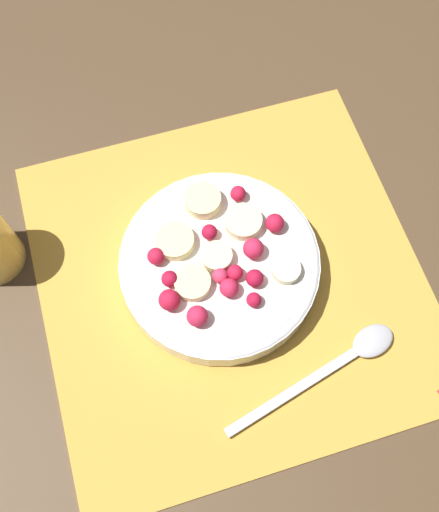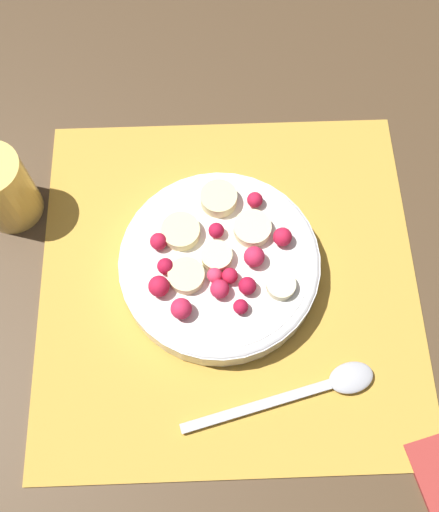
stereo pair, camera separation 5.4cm
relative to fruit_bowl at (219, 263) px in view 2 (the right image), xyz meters
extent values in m
plane|color=#4C3823|center=(-0.01, 0.01, -0.03)|extent=(3.00, 3.00, 0.00)
cube|color=gold|center=(-0.01, 0.01, -0.02)|extent=(0.38, 0.37, 0.01)
cylinder|color=white|center=(0.00, 0.00, -0.01)|extent=(0.19, 0.19, 0.03)
torus|color=white|center=(0.00, 0.00, 0.00)|extent=(0.19, 0.19, 0.01)
cylinder|color=white|center=(0.00, 0.00, 0.01)|extent=(0.17, 0.17, 0.00)
cylinder|color=beige|center=(0.00, 0.00, 0.02)|extent=(0.03, 0.03, 0.01)
cylinder|color=#F4EAB7|center=(-0.06, 0.03, 0.02)|extent=(0.04, 0.04, 0.01)
cylinder|color=beige|center=(0.04, -0.03, 0.02)|extent=(0.05, 0.05, 0.01)
cylinder|color=beige|center=(0.03, 0.02, 0.02)|extent=(0.05, 0.05, 0.01)
cylinder|color=beige|center=(-0.03, -0.03, 0.02)|extent=(0.05, 0.05, 0.01)
cylinder|color=beige|center=(0.00, -0.06, 0.02)|extent=(0.05, 0.05, 0.01)
sphere|color=#B21433|center=(0.00, -0.03, 0.02)|extent=(0.02, 0.02, 0.02)
sphere|color=#B21433|center=(0.05, 0.01, 0.02)|extent=(0.02, 0.02, 0.02)
sphere|color=#B21433|center=(-0.02, 0.03, 0.02)|extent=(0.02, 0.02, 0.02)
sphere|color=red|center=(0.06, -0.02, 0.02)|extent=(0.02, 0.02, 0.02)
sphere|color=#D12347|center=(0.00, 0.03, 0.02)|extent=(0.02, 0.02, 0.02)
sphere|color=#D12347|center=(0.04, 0.05, 0.02)|extent=(0.02, 0.02, 0.02)
sphere|color=#D12347|center=(-0.03, 0.00, 0.02)|extent=(0.02, 0.02, 0.02)
sphere|color=red|center=(-0.01, 0.02, 0.02)|extent=(0.02, 0.02, 0.02)
sphere|color=red|center=(-0.04, -0.06, 0.02)|extent=(0.02, 0.02, 0.02)
sphere|color=#DB3356|center=(0.01, 0.02, 0.02)|extent=(0.01, 0.01, 0.01)
sphere|color=#B21433|center=(-0.02, 0.05, 0.02)|extent=(0.01, 0.01, 0.01)
sphere|color=red|center=(0.06, 0.03, 0.02)|extent=(0.02, 0.02, 0.02)
sphere|color=red|center=(-0.06, -0.02, 0.02)|extent=(0.02, 0.02, 0.02)
cube|color=#B2B2B7|center=(-0.03, 0.14, -0.02)|extent=(0.14, 0.04, 0.00)
ellipsoid|color=#B2B2B7|center=(-0.12, 0.11, -0.02)|extent=(0.05, 0.04, 0.01)
cylinder|color=#F4CC66|center=(0.21, -0.08, 0.02)|extent=(0.06, 0.06, 0.08)
camera|label=1|loc=(0.06, 0.20, 0.51)|focal=40.00mm
camera|label=2|loc=(0.01, 0.21, 0.51)|focal=40.00mm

